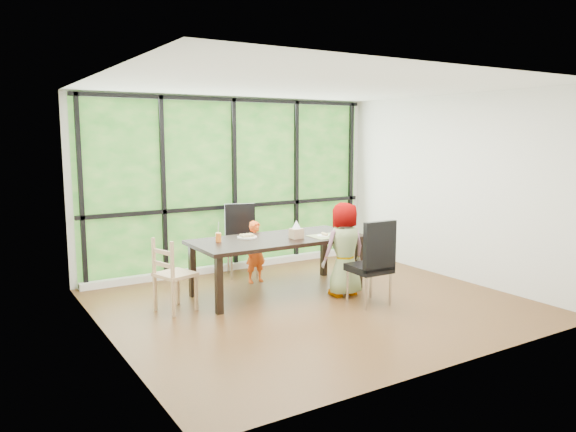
% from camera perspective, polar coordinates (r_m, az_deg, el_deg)
% --- Properties ---
extents(ground, '(5.00, 5.00, 0.00)m').
position_cam_1_polar(ground, '(7.02, 2.57, -9.08)').
color(ground, black).
rests_on(ground, ground).
extents(back_wall, '(5.00, 0.00, 5.00)m').
position_cam_1_polar(back_wall, '(8.68, -5.76, 3.34)').
color(back_wall, silver).
rests_on(back_wall, ground).
extents(foliage_backdrop, '(4.80, 0.02, 2.65)m').
position_cam_1_polar(foliage_backdrop, '(8.67, -5.70, 3.33)').
color(foliage_backdrop, '#195218').
rests_on(foliage_backdrop, back_wall).
extents(window_mullions, '(4.80, 0.06, 2.65)m').
position_cam_1_polar(window_mullions, '(8.63, -5.59, 3.31)').
color(window_mullions, black).
rests_on(window_mullions, back_wall).
extents(window_sill, '(4.80, 0.12, 0.10)m').
position_cam_1_polar(window_sill, '(8.80, -5.35, -5.17)').
color(window_sill, silver).
rests_on(window_sill, ground).
extents(dining_table, '(2.37, 1.17, 0.75)m').
position_cam_1_polar(dining_table, '(7.40, -1.07, -5.14)').
color(dining_table, black).
rests_on(dining_table, ground).
extents(chair_window_leather, '(0.58, 0.58, 1.08)m').
position_cam_1_polar(chair_window_leather, '(8.25, -4.81, -2.59)').
color(chair_window_leather, black).
rests_on(chair_window_leather, ground).
extents(chair_interior_leather, '(0.47, 0.47, 1.08)m').
position_cam_1_polar(chair_interior_leather, '(6.94, 8.45, -4.75)').
color(chair_interior_leather, black).
rests_on(chair_interior_leather, ground).
extents(chair_end_beech, '(0.51, 0.52, 0.90)m').
position_cam_1_polar(chair_end_beech, '(6.76, -11.67, -5.96)').
color(chair_end_beech, '#A17C58').
rests_on(chair_end_beech, ground).
extents(child_toddler, '(0.34, 0.23, 0.90)m').
position_cam_1_polar(child_toddler, '(7.92, -3.37, -3.73)').
color(child_toddler, '#FF5C1A').
rests_on(child_toddler, ground).
extents(child_older, '(0.63, 0.44, 1.25)m').
position_cam_1_polar(child_older, '(7.26, 5.93, -3.46)').
color(child_older, slate).
rests_on(child_older, ground).
extents(placemat, '(0.50, 0.37, 0.01)m').
position_cam_1_polar(placemat, '(7.47, 4.22, -2.08)').
color(placemat, tan).
rests_on(placemat, dining_table).
extents(plate_far, '(0.27, 0.27, 0.02)m').
position_cam_1_polar(plate_far, '(7.34, -4.28, -2.21)').
color(plate_far, white).
rests_on(plate_far, dining_table).
extents(plate_near, '(0.21, 0.21, 0.01)m').
position_cam_1_polar(plate_near, '(7.45, 3.84, -2.07)').
color(plate_near, white).
rests_on(plate_near, dining_table).
extents(orange_cup, '(0.07, 0.07, 0.12)m').
position_cam_1_polar(orange_cup, '(7.09, -7.26, -2.22)').
color(orange_cup, orange).
rests_on(orange_cup, dining_table).
extents(green_cup, '(0.07, 0.07, 0.12)m').
position_cam_1_polar(green_cup, '(7.58, 6.07, -1.51)').
color(green_cup, '#51D13C').
rests_on(green_cup, dining_table).
extents(tissue_box, '(0.15, 0.15, 0.13)m').
position_cam_1_polar(tissue_box, '(7.29, 0.88, -1.82)').
color(tissue_box, tan).
rests_on(tissue_box, dining_table).
extents(crepe_rolls_far, '(0.20, 0.12, 0.04)m').
position_cam_1_polar(crepe_rolls_far, '(7.34, -4.29, -2.01)').
color(crepe_rolls_far, tan).
rests_on(crepe_rolls_far, plate_far).
extents(crepe_rolls_near, '(0.05, 0.12, 0.04)m').
position_cam_1_polar(crepe_rolls_near, '(7.45, 3.85, -1.88)').
color(crepe_rolls_near, tan).
rests_on(crepe_rolls_near, plate_near).
extents(straw_white, '(0.01, 0.04, 0.20)m').
position_cam_1_polar(straw_white, '(7.08, -7.27, -1.43)').
color(straw_white, white).
rests_on(straw_white, orange_cup).
extents(straw_pink, '(0.01, 0.04, 0.20)m').
position_cam_1_polar(straw_pink, '(7.57, 6.08, -0.78)').
color(straw_pink, pink).
rests_on(straw_pink, green_cup).
extents(tissue, '(0.12, 0.12, 0.11)m').
position_cam_1_polar(tissue, '(7.27, 0.88, -0.89)').
color(tissue, white).
rests_on(tissue, tissue_box).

